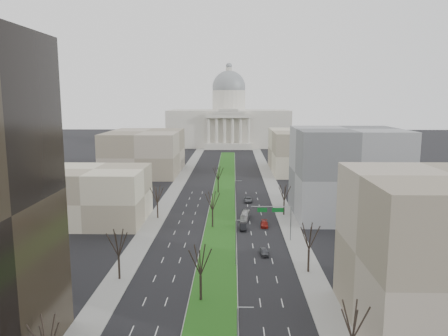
# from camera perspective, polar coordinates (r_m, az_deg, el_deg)

# --- Properties ---
(ground) EXTENTS (600.00, 600.00, 0.00)m
(ground) POSITION_cam_1_polar(r_m,az_deg,el_deg) (149.17, 0.00, -3.29)
(ground) COLOR black
(ground) RESTS_ON ground
(median) EXTENTS (8.00, 222.03, 0.20)m
(median) POSITION_cam_1_polar(r_m,az_deg,el_deg) (148.16, -0.01, -3.34)
(median) COLOR #999993
(median) RESTS_ON ground
(sidewalk_left) EXTENTS (5.00, 330.00, 0.15)m
(sidewalk_left) POSITION_cam_1_polar(r_m,az_deg,el_deg) (126.52, -8.23, -5.63)
(sidewalk_left) COLOR gray
(sidewalk_left) RESTS_ON ground
(sidewalk_right) EXTENTS (5.00, 330.00, 0.15)m
(sidewalk_right) POSITION_cam_1_polar(r_m,az_deg,el_deg) (125.65, 7.80, -5.73)
(sidewalk_right) COLOR gray
(sidewalk_right) RESTS_ON ground
(capitol) EXTENTS (80.00, 46.00, 55.00)m
(capitol) POSITION_cam_1_polar(r_m,az_deg,el_deg) (295.64, 0.63, 6.10)
(capitol) COLOR beige
(capitol) RESTS_ON ground
(building_beige_left) EXTENTS (26.00, 22.00, 14.00)m
(building_beige_left) POSITION_cam_1_polar(r_m,az_deg,el_deg) (119.07, -16.49, -3.43)
(building_beige_left) COLOR gray
(building_beige_left) RESTS_ON ground
(building_grey_right) EXTENTS (28.00, 26.00, 24.00)m
(building_grey_right) POSITION_cam_1_polar(r_m,az_deg,el_deg) (123.26, 15.72, -0.61)
(building_grey_right) COLOR slate
(building_grey_right) RESTS_ON ground
(building_far_left) EXTENTS (30.00, 40.00, 18.00)m
(building_far_left) POSITION_cam_1_polar(r_m,az_deg,el_deg) (190.91, -10.30, 2.05)
(building_far_left) COLOR gray
(building_far_left) RESTS_ON ground
(building_far_right) EXTENTS (30.00, 40.00, 18.00)m
(building_far_right) POSITION_cam_1_polar(r_m,az_deg,el_deg) (194.65, 10.66, 2.17)
(building_far_right) COLOR gray
(building_far_right) RESTS_ON ground
(tree_left_near) EXTENTS (5.10, 5.10, 9.18)m
(tree_left_near) POSITION_cam_1_polar(r_m,az_deg,el_deg) (54.53, -22.19, -19.58)
(tree_left_near) COLOR black
(tree_left_near) RESTS_ON ground
(tree_left_mid) EXTENTS (5.40, 5.40, 9.72)m
(tree_left_mid) POSITION_cam_1_polar(r_m,az_deg,el_deg) (80.43, -13.67, -9.37)
(tree_left_mid) COLOR black
(tree_left_mid) RESTS_ON ground
(tree_left_far) EXTENTS (5.28, 5.28, 9.50)m
(tree_left_far) POSITION_cam_1_polar(r_m,az_deg,el_deg) (118.18, -8.72, -3.33)
(tree_left_far) COLOR black
(tree_left_far) RESTS_ON ground
(tree_right_near) EXTENTS (5.16, 5.16, 9.29)m
(tree_right_near) POSITION_cam_1_polar(r_m,az_deg,el_deg) (55.83, 16.54, -18.45)
(tree_right_near) COLOR black
(tree_right_near) RESTS_ON ground
(tree_right_mid) EXTENTS (5.52, 5.52, 9.94)m
(tree_right_mid) POSITION_cam_1_polar(r_m,az_deg,el_deg) (82.76, 11.08, -8.63)
(tree_right_mid) COLOR black
(tree_right_mid) RESTS_ON ground
(tree_right_far) EXTENTS (5.04, 5.04, 9.07)m
(tree_right_far) POSITION_cam_1_polar(r_m,az_deg,el_deg) (121.20, 7.88, -3.15)
(tree_right_far) COLOR black
(tree_right_far) RESTS_ON ground
(tree_median_a) EXTENTS (5.40, 5.40, 9.72)m
(tree_median_a) POSITION_cam_1_polar(r_m,az_deg,el_deg) (70.49, -3.10, -11.81)
(tree_median_a) COLOR black
(tree_median_a) RESTS_ON ground
(tree_median_b) EXTENTS (5.40, 5.40, 9.72)m
(tree_median_b) POSITION_cam_1_polar(r_m,az_deg,el_deg) (108.71, -1.51, -4.24)
(tree_median_b) COLOR black
(tree_median_b) RESTS_ON ground
(tree_median_c) EXTENTS (5.40, 5.40, 9.72)m
(tree_median_c) POSITION_cam_1_polar(r_m,az_deg,el_deg) (147.87, -0.77, -0.64)
(tree_median_c) COLOR black
(tree_median_c) RESTS_ON ground
(streetlamp_median_b) EXTENTS (1.90, 0.20, 9.16)m
(streetlamp_median_b) POSITION_cam_1_polar(r_m,az_deg,el_deg) (85.15, 1.61, -9.61)
(streetlamp_median_b) COLOR gray
(streetlamp_median_b) RESTS_ON ground
(streetlamp_median_c) EXTENTS (1.90, 0.20, 9.16)m
(streetlamp_median_c) POSITION_cam_1_polar(r_m,az_deg,el_deg) (123.69, 1.50, -3.63)
(streetlamp_median_c) COLOR gray
(streetlamp_median_c) RESTS_ON ground
(mast_arm_signs) EXTENTS (9.12, 0.24, 8.09)m
(mast_arm_signs) POSITION_cam_1_polar(r_m,az_deg,el_deg) (99.68, 7.19, -6.08)
(mast_arm_signs) COLOR gray
(mast_arm_signs) RESTS_ON ground
(car_grey_near) EXTENTS (2.03, 4.30, 1.42)m
(car_grey_near) POSITION_cam_1_polar(r_m,az_deg,el_deg) (92.27, 5.25, -10.83)
(car_grey_near) COLOR #45474C
(car_grey_near) RESTS_ON ground
(car_black) EXTENTS (1.79, 4.70, 1.53)m
(car_black) POSITION_cam_1_polar(r_m,az_deg,el_deg) (108.62, 2.48, -7.66)
(car_black) COLOR black
(car_black) RESTS_ON ground
(car_red) EXTENTS (2.12, 4.73, 1.35)m
(car_red) POSITION_cam_1_polar(r_m,az_deg,el_deg) (111.43, 5.29, -7.31)
(car_red) COLOR maroon
(car_red) RESTS_ON ground
(car_grey_far) EXTENTS (2.38, 5.13, 1.42)m
(car_grey_far) POSITION_cam_1_polar(r_m,az_deg,el_deg) (136.88, 3.16, -4.14)
(car_grey_far) COLOR #575A60
(car_grey_far) RESTS_ON ground
(box_van) EXTENTS (2.72, 7.65, 2.09)m
(box_van) POSITION_cam_1_polar(r_m,az_deg,el_deg) (117.49, 2.78, -6.22)
(box_van) COLOR silver
(box_van) RESTS_ON ground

